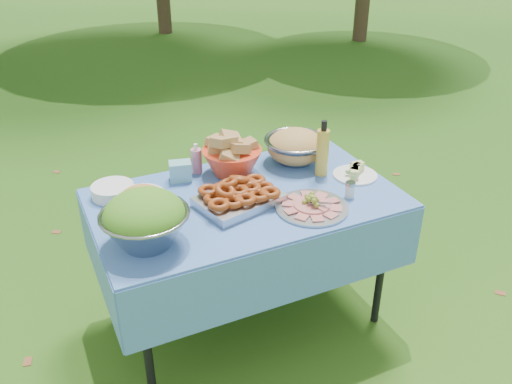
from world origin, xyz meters
The scene contains 14 objects.
ground centered at (0.00, 0.00, 0.00)m, with size 80.00×80.00×0.00m, color #0B3509.
picnic_table centered at (0.00, 0.00, 0.38)m, with size 1.46×0.86×0.76m, color #84BAFF.
salad_bowl centered at (-0.54, -0.19, 0.88)m, with size 0.37×0.37×0.24m, color gray, non-canonical shape.
pasta_bowl_white centered at (-0.48, 0.09, 0.82)m, with size 0.22×0.22×0.12m, color white, non-canonical shape.
plate_stack centered at (-0.58, 0.29, 0.79)m, with size 0.20×0.20×0.06m, color white.
wipes_box centered at (-0.23, 0.31, 0.81)m, with size 0.11×0.08×0.10m, color #7ABFC6.
sanitizer_bottle centered at (-0.12, 0.35, 0.84)m, with size 0.06×0.06×0.16m, color pink.
bread_bowl centered at (0.04, 0.26, 0.86)m, with size 0.31×0.31×0.21m, color #ED4121, non-canonical shape.
pasta_bowl_steel centered at (0.41, 0.25, 0.85)m, with size 0.34×0.34×0.18m, color gray, non-canonical shape.
fried_tray centered at (-0.06, -0.05, 0.81)m, with size 0.38×0.27×0.09m, color #B0B1B5.
charcuterie_platter centered at (0.23, -0.23, 0.80)m, with size 0.34×0.34×0.08m, color #A3A7AA.
oil_bottle centered at (0.46, 0.06, 0.91)m, with size 0.07×0.07×0.30m, color gold.
cheese_plate centered at (0.61, -0.04, 0.79)m, with size 0.23×0.23×0.06m, color white.
shaker centered at (0.46, -0.21, 0.80)m, with size 0.05×0.05×0.08m, color silver.
Camera 1 is at (-0.92, -2.08, 2.06)m, focal length 38.00 mm.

